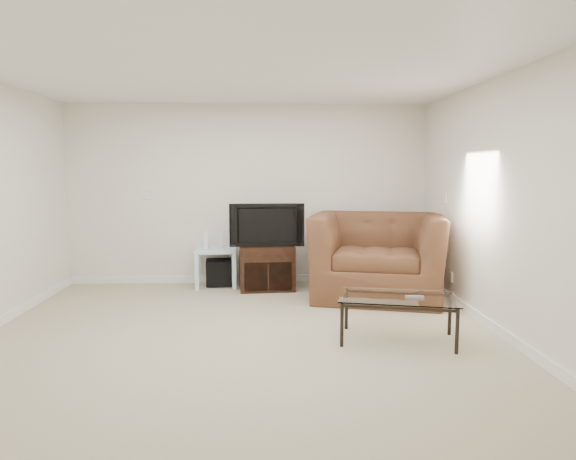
{
  "coord_description": "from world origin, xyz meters",
  "views": [
    {
      "loc": [
        0.23,
        -4.72,
        1.6
      ],
      "look_at": [
        0.5,
        1.2,
        0.9
      ],
      "focal_mm": 32.0,
      "sensor_mm": 36.0,
      "label": 1
    }
  ],
  "objects_px": {
    "television": "(267,224)",
    "tv_stand": "(267,267)",
    "subwoofer": "(219,272)",
    "coffee_table": "(398,319)",
    "side_table": "(216,267)",
    "recliner": "(378,241)"
  },
  "relations": [
    {
      "from": "television",
      "to": "tv_stand",
      "type": "bearing_deg",
      "value": 92.71
    },
    {
      "from": "subwoofer",
      "to": "coffee_table",
      "type": "xyz_separation_m",
      "value": [
        1.88,
        -2.4,
        0.02
      ]
    },
    {
      "from": "side_table",
      "to": "recliner",
      "type": "height_order",
      "value": "recliner"
    },
    {
      "from": "television",
      "to": "side_table",
      "type": "height_order",
      "value": "television"
    },
    {
      "from": "television",
      "to": "recliner",
      "type": "xyz_separation_m",
      "value": [
        1.39,
        -0.41,
        -0.18
      ]
    },
    {
      "from": "television",
      "to": "coffee_table",
      "type": "bearing_deg",
      "value": -61.87
    },
    {
      "from": "side_table",
      "to": "recliner",
      "type": "xyz_separation_m",
      "value": [
        2.09,
        -0.67,
        0.44
      ]
    },
    {
      "from": "television",
      "to": "side_table",
      "type": "xyz_separation_m",
      "value": [
        -0.7,
        0.26,
        -0.62
      ]
    },
    {
      "from": "subwoofer",
      "to": "recliner",
      "type": "relative_size",
      "value": 0.21
    },
    {
      "from": "tv_stand",
      "to": "coffee_table",
      "type": "height_order",
      "value": "tv_stand"
    },
    {
      "from": "television",
      "to": "coffee_table",
      "type": "xyz_separation_m",
      "value": [
        1.22,
        -2.11,
        -0.67
      ]
    },
    {
      "from": "television",
      "to": "subwoofer",
      "type": "distance_m",
      "value": 1.0
    },
    {
      "from": "television",
      "to": "recliner",
      "type": "height_order",
      "value": "recliner"
    },
    {
      "from": "tv_stand",
      "to": "side_table",
      "type": "xyz_separation_m",
      "value": [
        -0.69,
        0.23,
        -0.04
      ]
    },
    {
      "from": "television",
      "to": "recliner",
      "type": "bearing_deg",
      "value": -18.27
    },
    {
      "from": "side_table",
      "to": "coffee_table",
      "type": "distance_m",
      "value": 3.05
    },
    {
      "from": "coffee_table",
      "to": "side_table",
      "type": "bearing_deg",
      "value": 128.87
    },
    {
      "from": "tv_stand",
      "to": "television",
      "type": "xyz_separation_m",
      "value": [
        0.0,
        -0.03,
        0.58
      ]
    },
    {
      "from": "television",
      "to": "coffee_table",
      "type": "distance_m",
      "value": 2.53
    },
    {
      "from": "television",
      "to": "side_table",
      "type": "distance_m",
      "value": 0.97
    },
    {
      "from": "subwoofer",
      "to": "recliner",
      "type": "height_order",
      "value": "recliner"
    },
    {
      "from": "subwoofer",
      "to": "television",
      "type": "bearing_deg",
      "value": -23.1
    }
  ]
}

